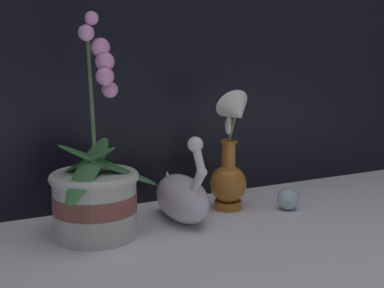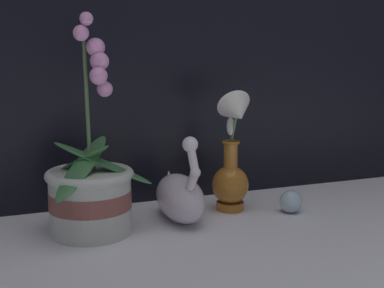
{
  "view_description": "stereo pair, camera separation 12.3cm",
  "coord_description": "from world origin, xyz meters",
  "px_view_note": "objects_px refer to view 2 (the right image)",
  "views": [
    {
      "loc": [
        -0.51,
        -0.95,
        0.39
      ],
      "look_at": [
        0.02,
        0.14,
        0.17
      ],
      "focal_mm": 50.0,
      "sensor_mm": 36.0,
      "label": 1
    },
    {
      "loc": [
        -0.4,
        -0.99,
        0.39
      ],
      "look_at": [
        0.02,
        0.14,
        0.17
      ],
      "focal_mm": 50.0,
      "sensor_mm": 36.0,
      "label": 2
    }
  ],
  "objects_px": {
    "glass_sphere": "(291,202)",
    "blue_vase": "(232,164)",
    "swan_figurine": "(180,196)",
    "orchid_potted_plant": "(90,191)"
  },
  "relations": [
    {
      "from": "glass_sphere",
      "to": "blue_vase",
      "type": "bearing_deg",
      "value": 153.62
    },
    {
      "from": "swan_figurine",
      "to": "blue_vase",
      "type": "xyz_separation_m",
      "value": [
        0.14,
        0.02,
        0.06
      ]
    },
    {
      "from": "orchid_potted_plant",
      "to": "blue_vase",
      "type": "height_order",
      "value": "orchid_potted_plant"
    },
    {
      "from": "swan_figurine",
      "to": "glass_sphere",
      "type": "height_order",
      "value": "swan_figurine"
    },
    {
      "from": "orchid_potted_plant",
      "to": "glass_sphere",
      "type": "distance_m",
      "value": 0.48
    },
    {
      "from": "blue_vase",
      "to": "glass_sphere",
      "type": "height_order",
      "value": "blue_vase"
    },
    {
      "from": "orchid_potted_plant",
      "to": "blue_vase",
      "type": "relative_size",
      "value": 1.57
    },
    {
      "from": "blue_vase",
      "to": "orchid_potted_plant",
      "type": "bearing_deg",
      "value": -174.04
    },
    {
      "from": "blue_vase",
      "to": "glass_sphere",
      "type": "xyz_separation_m",
      "value": [
        0.13,
        -0.06,
        -0.09
      ]
    },
    {
      "from": "swan_figurine",
      "to": "blue_vase",
      "type": "bearing_deg",
      "value": 9.46
    }
  ]
}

